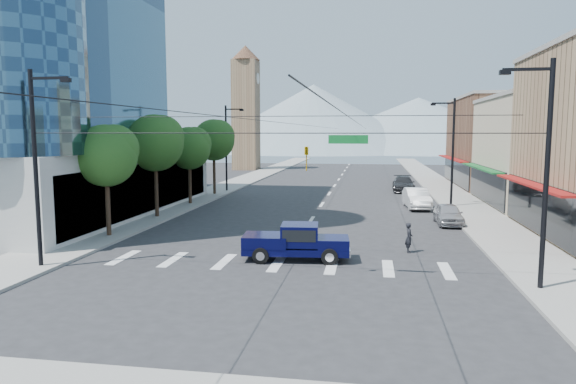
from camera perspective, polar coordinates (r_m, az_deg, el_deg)
name	(u,v)px	position (r m, az deg, el deg)	size (l,w,h in m)	color
ground	(275,273)	(23.19, -1.41, -8.94)	(160.00, 160.00, 0.00)	#28282B
sidewalk_left	(240,182)	(64.31, -5.40, 1.13)	(4.00, 120.00, 0.15)	gray
sidewalk_right	(438,185)	(62.76, 16.33, 0.76)	(4.00, 120.00, 0.15)	gray
shop_mid	(563,153)	(48.66, 28.27, 3.82)	(12.00, 14.00, 9.00)	tan
shop_far	(512,143)	(63.97, 23.63, 5.00)	(12.00, 18.00, 10.00)	brown
clock_tower	(246,106)	(86.56, -4.70, 9.55)	(4.80, 4.80, 20.40)	#8C6B4C
mountain_left	(313,118)	(173.08, 2.83, 8.23)	(80.00, 80.00, 22.00)	gray
mountain_right	(418,124)	(182.67, 14.26, 7.32)	(90.00, 90.00, 18.00)	gray
tree_near	(109,154)	(31.92, -19.30, 4.05)	(3.65, 3.64, 6.71)	black
tree_midnear	(157,141)	(38.20, -14.33, 5.49)	(4.09, 4.09, 7.52)	black
tree_midfar	(191,147)	(44.72, -10.73, 4.95)	(3.65, 3.64, 6.71)	black
tree_far	(215,139)	(51.35, -8.09, 5.88)	(4.09, 4.09, 7.52)	black
signal_rig	(275,171)	(21.38, -1.43, 2.38)	(21.80, 0.20, 9.00)	black
lamp_pole_nw	(227,145)	(54.03, -6.75, 5.24)	(2.00, 0.25, 9.00)	black
lamp_pole_ne	(451,148)	(44.46, 17.69, 4.68)	(2.00, 0.25, 9.00)	black
pickup_truck	(295,241)	(25.22, 0.84, -5.50)	(5.40, 2.42, 1.78)	#070834
pedestrian	(409,238)	(27.50, 13.29, -4.95)	(0.57, 0.38, 1.57)	black
parked_car_near	(448,214)	(36.50, 17.39, -2.36)	(1.68, 4.17, 1.42)	#A4A3A8
parked_car_mid	(417,198)	(43.51, 14.11, -0.68)	(1.76, 5.04, 1.66)	white
parked_car_far	(403,184)	(55.58, 12.71, 0.87)	(2.22, 5.46, 1.58)	#29292B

